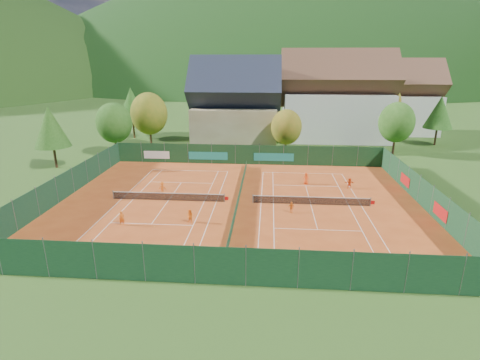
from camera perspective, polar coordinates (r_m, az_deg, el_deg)
name	(u,v)px	position (r m, az deg, el deg)	size (l,w,h in m)	color
ground	(239,203)	(41.93, -0.21, -3.47)	(600.00, 600.00, 0.00)	#294D18
clay_pad	(239,202)	(41.92, -0.21, -3.44)	(40.00, 32.00, 0.01)	#AE4519
court_markings_left	(168,200)	(43.27, -10.85, -3.07)	(11.03, 23.83, 0.00)	white
court_markings_right	(311,204)	(42.07, 10.73, -3.68)	(11.03, 23.83, 0.00)	white
tennis_net_left	(170,196)	(43.06, -10.69, -2.46)	(13.30, 0.10, 1.02)	#59595B
tennis_net_right	(312,200)	(41.91, 10.98, -3.06)	(13.30, 0.10, 1.02)	#59595B
court_divider	(239,198)	(41.74, -0.21, -2.81)	(0.03, 28.80, 1.00)	#163C25
fence_north	(244,155)	(56.72, 0.65, 3.87)	(40.00, 0.10, 3.00)	#14391C
fence_south	(220,266)	(26.94, -3.07, -12.94)	(40.00, 0.04, 3.00)	#14381E
fence_west	(65,185)	(47.35, -25.11, -0.74)	(0.04, 32.00, 3.00)	#143822
fence_east	(425,195)	(44.61, 26.34, -2.02)	(0.09, 32.00, 3.00)	#14371E
chalet	(236,108)	(69.71, -0.67, 10.85)	(16.20, 12.00, 16.00)	#C7B78C
hotel_block_a	(336,102)	(76.38, 14.40, 11.50)	(21.60, 11.00, 17.25)	silver
hotel_block_b	(396,102)	(87.54, 22.72, 10.95)	(17.28, 10.00, 15.50)	silver
tree_west_front	(114,123)	(64.82, -18.66, 8.27)	(5.72, 5.72, 8.69)	#472E19
tree_west_mid	(149,114)	(68.89, -13.69, 9.79)	(6.44, 6.44, 9.78)	#4A2D1A
tree_west_back	(132,104)	(78.27, -16.19, 11.03)	(5.60, 5.60, 10.00)	#4C321B
tree_center	(286,127)	(61.86, 7.08, 8.00)	(5.01, 5.01, 7.60)	#422E17
tree_east_front	(397,122)	(66.97, 22.76, 8.10)	(5.72, 5.72, 8.69)	#4C2C1B
tree_east_mid	(440,112)	(77.84, 28.14, 9.09)	(5.04, 5.04, 9.00)	#4B2E1B
tree_west_side	(50,127)	(60.41, -26.92, 7.26)	(5.04, 5.04, 9.00)	#482B1A
tree_east_back	(382,103)	(82.56, 20.88, 10.90)	(7.15, 7.15, 10.86)	#4C301B
mountain_backdrop	(304,137)	(279.01, 9.67, 6.42)	(820.00, 530.00, 242.00)	black
ball_hopper	(384,262)	(31.18, 21.07, -11.63)	(0.34, 0.34, 0.80)	slate
loose_ball_0	(154,226)	(36.99, -12.92, -6.92)	(0.07, 0.07, 0.07)	#CCD833
loose_ball_1	(277,241)	(33.51, 5.63, -9.26)	(0.07, 0.07, 0.07)	#CCD833
loose_ball_2	(266,187)	(46.99, 4.00, -1.04)	(0.07, 0.07, 0.07)	#CCD833
player_left_near	(122,218)	(37.88, -17.57, -5.58)	(0.53, 0.35, 1.44)	#D55C12
player_left_mid	(190,216)	(36.95, -7.62, -5.51)	(0.68, 0.53, 1.39)	orange
player_left_far	(162,188)	(45.40, -11.75, -1.16)	(0.93, 0.53, 1.44)	orange
player_right_near	(291,207)	(39.36, 7.82, -4.14)	(0.72, 0.30, 1.22)	orange
player_right_far_a	(306,178)	(48.49, 10.03, 0.24)	(0.74, 0.48, 1.52)	#E14614
player_right_far_b	(349,183)	(48.15, 16.34, -0.46)	(1.25, 0.40, 1.35)	#DD4513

